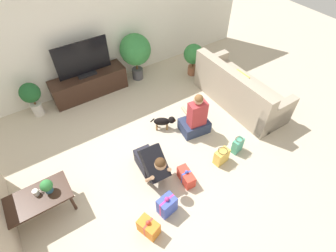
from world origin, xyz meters
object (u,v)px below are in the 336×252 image
object	(u,v)px
person_sitting	(196,119)
gift_box_b	(167,205)
potted_plant_back_left	(31,96)
gift_bag_b	(221,156)
mug	(36,192)
gift_bag_a	(238,145)
tabletop_plant	(47,186)
gift_box_c	(149,227)
tv_console	(89,84)
potted_plant_corner_right	(193,56)
tv	(83,61)
gift_box_a	(186,177)
dog	(164,121)
person_kneeling	(152,163)
coffee_table	(35,201)
potted_plant_back_right	(135,51)
sofa_right	(239,91)

from	to	relation	value
person_sitting	gift_box_b	bearing A→B (deg)	47.20
potted_plant_back_left	gift_bag_b	size ratio (longest dim) A/B	2.43
gift_box_b	mug	distance (m)	1.84
gift_box_b	gift_bag_a	size ratio (longest dim) A/B	1.21
tabletop_plant	gift_box_c	bearing A→B (deg)	-49.05
tv_console	gift_box_c	bearing A→B (deg)	-98.09
potted_plant_corner_right	tabletop_plant	world-z (taller)	potted_plant_corner_right
potted_plant_back_left	tv	bearing A→B (deg)	2.50
potted_plant_back_left	gift_box_a	distance (m)	3.35
gift_box_b	gift_box_c	size ratio (longest dim) A/B	1.11
dog	gift_box_a	xyz separation A→B (m)	(-0.34, -1.19, -0.07)
tabletop_plant	potted_plant_corner_right	bearing A→B (deg)	23.56
dog	gift_bag_b	bearing A→B (deg)	-129.43
gift_bag_b	gift_bag_a	bearing A→B (deg)	4.12
person_kneeling	gift_box_c	bearing A→B (deg)	-120.03
coffee_table	gift_bag_b	distance (m)	2.93
gift_box_c	gift_bag_b	distance (m)	1.69
potted_plant_back_right	gift_bag_a	world-z (taller)	potted_plant_back_right
sofa_right	person_sitting	bearing A→B (deg)	97.69
gift_box_b	person_sitting	bearing A→B (deg)	39.08
mug	tabletop_plant	distance (m)	0.18
mug	dog	bearing A→B (deg)	10.27
person_sitting	gift_box_b	world-z (taller)	person_sitting
sofa_right	potted_plant_back_right	distance (m)	2.39
sofa_right	gift_bag_a	size ratio (longest dim) A/B	6.54
tv_console	coffee_table	bearing A→B (deg)	-126.10
dog	tabletop_plant	world-z (taller)	tabletop_plant
person_kneeling	gift_box_b	size ratio (longest dim) A/B	2.17
potted_plant_corner_right	tabletop_plant	distance (m)	4.11
sofa_right	person_sitting	distance (m)	1.25
coffee_table	gift_box_b	xyz separation A→B (m)	(1.56, -0.97, -0.21)
potted_plant_back_left	tabletop_plant	size ratio (longest dim) A/B	3.35
tv_console	potted_plant_corner_right	bearing A→B (deg)	-14.94
potted_plant_corner_right	gift_box_c	distance (m)	3.94
gift_box_b	coffee_table	bearing A→B (deg)	148.24
gift_box_a	mug	size ratio (longest dim) A/B	3.00
person_sitting	gift_box_c	bearing A→B (deg)	43.25
potted_plant_back_right	gift_box_c	distance (m)	3.74
potted_plant_corner_right	potted_plant_back_right	size ratio (longest dim) A/B	0.70
potted_plant_corner_right	dog	bearing A→B (deg)	-142.84
dog	gift_box_b	bearing A→B (deg)	-178.51
tv	potted_plant_back_right	bearing A→B (deg)	-2.50
potted_plant_corner_right	person_sitting	xyz separation A→B (m)	(-1.09, -1.54, -0.18)
tv	tabletop_plant	xyz separation A→B (m)	(-1.44, -2.26, -0.29)
person_sitting	gift_bag_b	distance (m)	0.85
gift_box_c	gift_bag_a	world-z (taller)	gift_box_c
person_kneeling	gift_bag_b	xyz separation A→B (m)	(1.13, -0.41, -0.19)
sofa_right	potted_plant_corner_right	distance (m)	1.39
tv_console	potted_plant_corner_right	distance (m)	2.42
tv	potted_plant_back_right	world-z (taller)	tv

